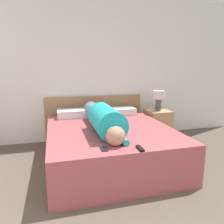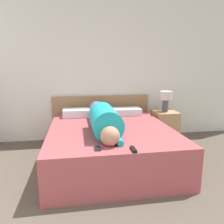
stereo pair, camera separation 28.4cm
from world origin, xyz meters
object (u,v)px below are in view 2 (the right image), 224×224
nightstand (164,127)px  pillow_second (126,111)px  table_lamp (166,98)px  pillow_near_headboard (79,113)px  cell_phone (97,148)px  person_lying (103,118)px  bed (110,145)px  tv_remote (133,149)px

nightstand → pillow_second: 0.74m
nightstand → table_lamp: bearing=0.0°
pillow_near_headboard → pillow_second: bearing=0.0°
nightstand → pillow_second: (-0.68, 0.09, 0.28)m
pillow_second → cell_phone: pillow_second is taller
pillow_near_headboard → cell_phone: (0.16, -1.54, -0.06)m
table_lamp → pillow_second: size_ratio=0.71×
table_lamp → person_lying: (-1.20, -0.73, -0.14)m
nightstand → person_lying: person_lying is taller
nightstand → bed: bearing=-148.1°
pillow_second → cell_phone: (-0.66, -1.54, -0.05)m
pillow_near_headboard → person_lying: bearing=-69.5°
table_lamp → person_lying: bearing=-148.6°
tv_remote → pillow_near_headboard: bearing=107.6°
nightstand → table_lamp: 0.52m
pillow_second → person_lying: bearing=-122.0°
person_lying → pillow_near_headboard: 0.88m
bed → pillow_second: 0.92m
bed → pillow_near_headboard: 0.93m
tv_remote → cell_phone: bearing=164.6°
person_lying → cell_phone: 0.75m
table_lamp → pillow_second: (-0.68, 0.09, -0.24)m
pillow_second → cell_phone: size_ratio=3.85×
bed → table_lamp: table_lamp is taller
table_lamp → cell_phone: 1.99m
nightstand → pillow_near_headboard: 1.53m
nightstand → person_lying: size_ratio=0.33×
nightstand → table_lamp: table_lamp is taller
bed → person_lying: person_lying is taller
bed → tv_remote: 0.91m
bed → cell_phone: bearing=-108.4°
table_lamp → cell_phone: table_lamp is taller
nightstand → person_lying: 1.45m
person_lying → pillow_second: bearing=58.0°
nightstand → tv_remote: bearing=-122.5°
table_lamp → pillow_second: 0.73m
pillow_near_headboard → nightstand: bearing=-3.5°
nightstand → cell_phone: (-1.34, -1.45, 0.23)m
tv_remote → cell_phone: tv_remote is taller
table_lamp → cell_phone: size_ratio=2.72×
pillow_near_headboard → cell_phone: bearing=-84.0°
nightstand → cell_phone: size_ratio=4.34×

